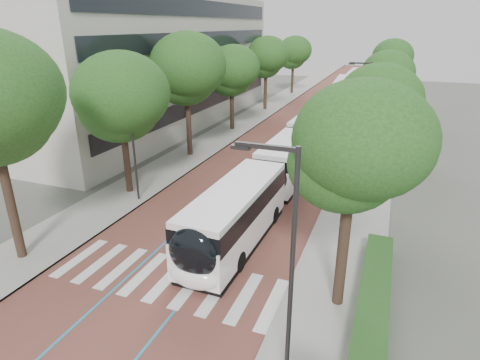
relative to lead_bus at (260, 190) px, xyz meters
The scene contains 21 objects.
ground 9.32m from the lead_bus, 102.75° to the right, with size 160.00×160.00×0.00m, color #51544C.
road 31.16m from the lead_bus, 93.73° to the left, with size 11.00×140.00×0.02m, color brown.
sidewalk_left 32.52m from the lead_bus, 107.05° to the left, with size 4.00×140.00×0.12m, color #999690.
sidewalk_right 31.57m from the lead_bus, 80.00° to the left, with size 4.00×140.00×0.12m, color #999690.
kerb_left 32.01m from the lead_bus, 103.79° to the left, with size 0.20×140.00×0.14m, color gray.
kerb_right 31.30m from the lead_bus, 83.43° to the left, with size 0.20×140.00×0.14m, color gray.
zebra_crossing 8.31m from the lead_bus, 102.93° to the right, with size 10.55×3.60×0.01m.
lane_line_left 31.31m from the lead_bus, 96.66° to the left, with size 0.12×126.00×0.01m, color teal.
lane_line_right 31.10m from the lead_bus, 90.78° to the left, with size 0.12×126.00×0.01m, color teal.
office_building 29.22m from the lead_bus, 138.45° to the left, with size 18.11×40.00×14.00m.
hedge 11.46m from the lead_bus, 51.66° to the right, with size 1.20×14.00×0.80m, color #18481B.
streetlight_near 13.19m from the lead_bus, 68.96° to the right, with size 1.82×0.20×8.00m.
streetlight_far 14.20m from the lead_bus, 70.61° to the left, with size 1.82×0.20×8.00m.
lamp_post_left 8.55m from the lead_bus, behind, with size 0.14×0.14×8.00m, color #29292B.
trees_left 16.80m from the lead_bus, 126.53° to the left, with size 6.30×60.84×10.30m.
trees_right 14.82m from the lead_bus, 66.20° to the left, with size 5.19×46.99×8.72m.
lead_bus is the anchor object (origin of this frame).
bus_queued_0 16.34m from the lead_bus, 89.72° to the left, with size 2.91×12.47×3.20m.
bus_queued_1 29.20m from the lead_bus, 90.12° to the left, with size 3.13×12.51×3.20m.
bus_queued_2 42.53m from the lead_bus, 90.83° to the left, with size 3.16×12.51×3.20m.
bus_queued_3 54.80m from the lead_bus, 90.07° to the left, with size 2.58×12.41×3.20m.
Camera 1 is at (8.81, -12.24, 10.87)m, focal length 30.00 mm.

